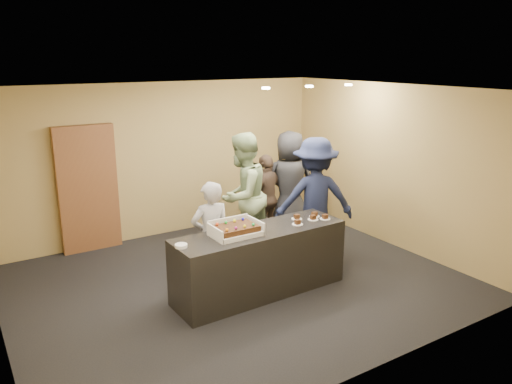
% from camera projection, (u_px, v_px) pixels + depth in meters
% --- Properties ---
extents(room, '(6.04, 6.00, 2.70)m').
position_uv_depth(room, '(236.00, 191.00, 6.75)').
color(room, black).
rests_on(room, ground).
extents(serving_counter, '(2.42, 0.76, 0.90)m').
position_uv_depth(serving_counter, '(260.00, 262.00, 6.71)').
color(serving_counter, black).
rests_on(serving_counter, floor).
extents(storage_cabinet, '(0.94, 0.15, 2.07)m').
position_uv_depth(storage_cabinet, '(88.00, 189.00, 8.08)').
color(storage_cabinet, brown).
rests_on(storage_cabinet, floor).
extents(cake_box, '(0.62, 0.43, 0.18)m').
position_uv_depth(cake_box, '(235.00, 231.00, 6.40)').
color(cake_box, white).
rests_on(cake_box, serving_counter).
extents(sheet_cake, '(0.53, 0.37, 0.11)m').
position_uv_depth(sheet_cake, '(236.00, 228.00, 6.37)').
color(sheet_cake, black).
rests_on(sheet_cake, cake_box).
extents(plate_stack, '(0.15, 0.15, 0.04)m').
position_uv_depth(plate_stack, '(181.00, 246.00, 5.99)').
color(plate_stack, white).
rests_on(plate_stack, serving_counter).
extents(slice_a, '(0.15, 0.15, 0.07)m').
position_uv_depth(slice_a, '(297.00, 223.00, 6.79)').
color(slice_a, white).
rests_on(slice_a, serving_counter).
extents(slice_b, '(0.15, 0.15, 0.07)m').
position_uv_depth(slice_b, '(297.00, 217.00, 7.02)').
color(slice_b, white).
rests_on(slice_b, serving_counter).
extents(slice_c, '(0.15, 0.15, 0.07)m').
position_uv_depth(slice_c, '(313.00, 218.00, 6.99)').
color(slice_c, white).
rests_on(slice_c, serving_counter).
extents(slice_d, '(0.15, 0.15, 0.07)m').
position_uv_depth(slice_d, '(314.00, 215.00, 7.13)').
color(slice_d, white).
rests_on(slice_d, serving_counter).
extents(slice_e, '(0.15, 0.15, 0.07)m').
position_uv_depth(slice_e, '(325.00, 217.00, 7.02)').
color(slice_e, white).
rests_on(slice_e, serving_counter).
extents(person_server_grey, '(0.58, 0.41, 1.53)m').
position_uv_depth(person_server_grey, '(211.00, 236.00, 6.73)').
color(person_server_grey, '#A0A0A5').
rests_on(person_server_grey, floor).
extents(person_sage_man, '(1.21, 1.11, 1.99)m').
position_uv_depth(person_sage_man, '(243.00, 196.00, 7.82)').
color(person_sage_man, '#8FA979').
rests_on(person_sage_man, floor).
extents(person_navy_man, '(1.43, 1.19, 1.93)m').
position_uv_depth(person_navy_man, '(315.00, 199.00, 7.79)').
color(person_navy_man, '#181F3F').
rests_on(person_navy_man, floor).
extents(person_brown_extra, '(0.97, 0.62, 1.53)m').
position_uv_depth(person_brown_extra, '(267.00, 198.00, 8.55)').
color(person_brown_extra, '#4F3C31').
rests_on(person_brown_extra, floor).
extents(person_dark_suit, '(1.08, 0.89, 1.89)m').
position_uv_depth(person_dark_suit, '(290.00, 185.00, 8.72)').
color(person_dark_suit, black).
rests_on(person_dark_suit, floor).
extents(ceiling_spotlights, '(1.72, 0.12, 0.03)m').
position_uv_depth(ceiling_spotlights, '(309.00, 86.00, 7.64)').
color(ceiling_spotlights, '#FFEAC6').
rests_on(ceiling_spotlights, ceiling).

